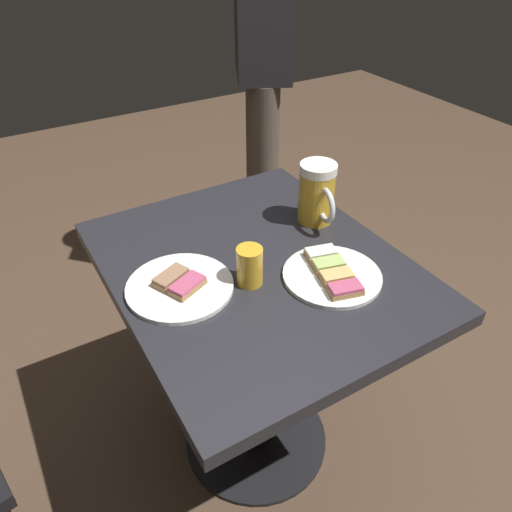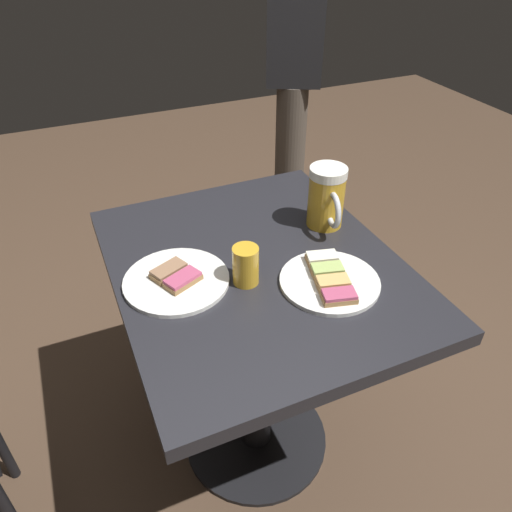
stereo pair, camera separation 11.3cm
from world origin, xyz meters
name	(u,v)px [view 1 (the left image)]	position (x,y,z in m)	size (l,w,h in m)	color
ground_plane	(256,438)	(0.00, 0.00, 0.00)	(6.00, 6.00, 0.00)	#4C3828
cafe_table	(256,314)	(0.00, 0.00, 0.54)	(0.77, 0.65, 0.70)	black
plate_near	(332,274)	(0.13, 0.12, 0.71)	(0.22, 0.22, 0.03)	white
plate_far	(180,286)	(-0.01, -0.19, 0.71)	(0.24, 0.24, 0.03)	white
beer_mug	(317,194)	(-0.08, 0.23, 0.78)	(0.15, 0.09, 0.16)	gold
beer_glass_small	(250,266)	(0.05, -0.05, 0.75)	(0.06, 0.06, 0.09)	gold
patron_standing	(262,48)	(-0.75, 0.47, 0.97)	(0.37, 0.30, 1.66)	#51473D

